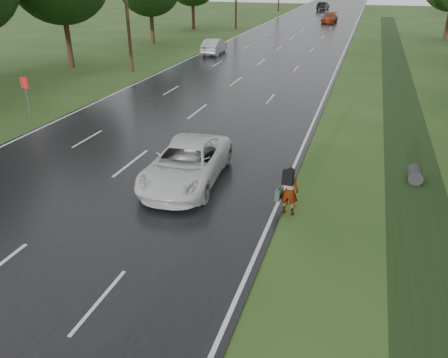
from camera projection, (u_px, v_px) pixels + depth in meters
The scene contains 12 objects.
road at pixel (287, 42), 50.54m from camera, with size 14.00×180.00×0.04m, color black.
edge_stripe_east at pixel (347, 44), 48.66m from camera, with size 0.12×180.00×0.01m, color silver.
edge_stripe_west at pixel (232, 39), 52.39m from camera, with size 0.12×180.00×0.01m, color silver.
center_line at pixel (287, 42), 50.53m from camera, with size 0.12×180.00×0.01m, color silver.
drainage_ditch at pixel (404, 116), 24.79m from camera, with size 2.20×120.00×0.56m.
road_sign at pixel (26, 89), 23.87m from camera, with size 0.50×0.06×2.30m.
utility_pole_mid at pixel (126, 4), 33.68m from camera, with size 1.60×0.26×10.00m.
pedestrian at pixel (289, 190), 14.58m from camera, with size 0.81×0.77×1.74m.
white_pickup at pixel (187, 163), 16.82m from camera, with size 2.55×5.53×1.54m, color silver.
silver_sedan at pixel (214, 46), 42.86m from camera, with size 1.54×4.41×1.45m, color #94959C.
far_car_red at pixel (330, 18), 68.23m from camera, with size 2.02×4.96×1.44m, color maroon.
far_car_dark at pixel (323, 6), 89.56m from camera, with size 1.67×4.79×1.58m, color black.
Camera 1 is at (9.10, -7.17, 7.55)m, focal length 35.00 mm.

